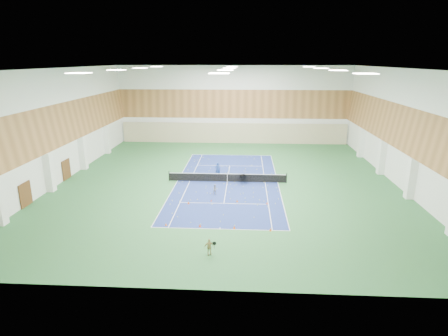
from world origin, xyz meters
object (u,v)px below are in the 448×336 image
(child_court, at_px, (215,189))
(ball_cart, at_px, (243,179))
(child_apron, at_px, (209,247))
(tennis_net, at_px, (227,177))
(coach, at_px, (218,170))

(child_court, height_order, ball_cart, child_court)
(ball_cart, bearing_deg, child_apron, -120.26)
(child_court, bearing_deg, child_apron, -111.64)
(child_apron, distance_m, ball_cart, 15.43)
(tennis_net, distance_m, child_apron, 15.88)
(coach, height_order, child_apron, coach)
(child_apron, height_order, ball_cart, child_apron)
(child_court, bearing_deg, tennis_net, 51.68)
(tennis_net, height_order, child_apron, child_apron)
(coach, relative_size, child_apron, 1.42)
(child_court, distance_m, ball_cart, 4.34)
(tennis_net, relative_size, child_apron, 10.98)
(coach, bearing_deg, child_court, 91.71)
(coach, xyz_separation_m, child_apron, (0.73, -17.75, -0.24))
(child_court, xyz_separation_m, ball_cart, (2.73, 3.38, -0.01))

